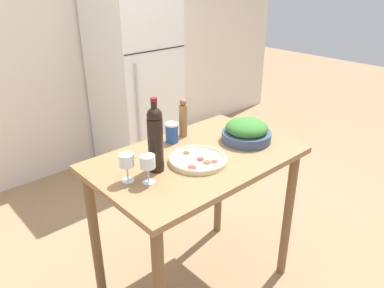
{
  "coord_description": "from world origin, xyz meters",
  "views": [
    {
      "loc": [
        -1.24,
        -1.33,
        1.85
      ],
      "look_at": [
        0.0,
        0.04,
        0.99
      ],
      "focal_mm": 35.0,
      "sensor_mm": 36.0,
      "label": 1
    }
  ],
  "objects_px": {
    "wine_glass_near": "(148,163)",
    "refrigerator": "(135,84)",
    "pepper_mill": "(183,118)",
    "homemade_pizza": "(198,159)",
    "salad_bowl": "(247,131)",
    "salt_canister": "(172,133)",
    "wine_bottle": "(155,138)",
    "wine_glass_far": "(127,162)"
  },
  "relations": [
    {
      "from": "wine_glass_near",
      "to": "refrigerator",
      "type": "bearing_deg",
      "value": 57.86
    },
    {
      "from": "pepper_mill",
      "to": "homemade_pizza",
      "type": "height_order",
      "value": "pepper_mill"
    },
    {
      "from": "pepper_mill",
      "to": "salad_bowl",
      "type": "distance_m",
      "value": 0.38
    },
    {
      "from": "pepper_mill",
      "to": "salt_canister",
      "type": "xyz_separation_m",
      "value": [
        -0.11,
        -0.02,
        -0.05
      ]
    },
    {
      "from": "wine_bottle",
      "to": "refrigerator",
      "type": "bearing_deg",
      "value": 59.36
    },
    {
      "from": "wine_glass_far",
      "to": "pepper_mill",
      "type": "height_order",
      "value": "pepper_mill"
    },
    {
      "from": "salad_bowl",
      "to": "homemade_pizza",
      "type": "xyz_separation_m",
      "value": [
        -0.4,
        -0.01,
        -0.05
      ]
    },
    {
      "from": "homemade_pizza",
      "to": "salt_canister",
      "type": "relative_size",
      "value": 2.64
    },
    {
      "from": "wine_glass_near",
      "to": "wine_glass_far",
      "type": "height_order",
      "value": "same"
    },
    {
      "from": "salt_canister",
      "to": "salad_bowl",
      "type": "bearing_deg",
      "value": -40.08
    },
    {
      "from": "refrigerator",
      "to": "wine_glass_far",
      "type": "bearing_deg",
      "value": -124.95
    },
    {
      "from": "wine_bottle",
      "to": "salad_bowl",
      "type": "relative_size",
      "value": 1.31
    },
    {
      "from": "wine_glass_far",
      "to": "pepper_mill",
      "type": "relative_size",
      "value": 0.61
    },
    {
      "from": "refrigerator",
      "to": "wine_glass_far",
      "type": "distance_m",
      "value": 1.98
    },
    {
      "from": "wine_glass_near",
      "to": "pepper_mill",
      "type": "height_order",
      "value": "pepper_mill"
    },
    {
      "from": "wine_bottle",
      "to": "wine_glass_far",
      "type": "bearing_deg",
      "value": 178.21
    },
    {
      "from": "refrigerator",
      "to": "salt_canister",
      "type": "distance_m",
      "value": 1.57
    },
    {
      "from": "refrigerator",
      "to": "salad_bowl",
      "type": "distance_m",
      "value": 1.73
    },
    {
      "from": "wine_glass_near",
      "to": "homemade_pizza",
      "type": "distance_m",
      "value": 0.33
    },
    {
      "from": "wine_glass_far",
      "to": "salt_canister",
      "type": "xyz_separation_m",
      "value": [
        0.44,
        0.21,
        -0.04
      ]
    },
    {
      "from": "wine_glass_near",
      "to": "pepper_mill",
      "type": "xyz_separation_m",
      "value": [
        0.48,
        0.31,
        0.01
      ]
    },
    {
      "from": "salad_bowl",
      "to": "pepper_mill",
      "type": "bearing_deg",
      "value": 126.77
    },
    {
      "from": "salad_bowl",
      "to": "salt_canister",
      "type": "relative_size",
      "value": 2.46
    },
    {
      "from": "wine_glass_far",
      "to": "wine_bottle",
      "type": "bearing_deg",
      "value": -1.79
    },
    {
      "from": "wine_glass_far",
      "to": "homemade_pizza",
      "type": "distance_m",
      "value": 0.4
    },
    {
      "from": "refrigerator",
      "to": "wine_glass_near",
      "type": "bearing_deg",
      "value": -122.14
    },
    {
      "from": "homemade_pizza",
      "to": "wine_glass_far",
      "type": "bearing_deg",
      "value": 167.99
    },
    {
      "from": "wine_glass_far",
      "to": "salad_bowl",
      "type": "height_order",
      "value": "wine_glass_far"
    },
    {
      "from": "wine_bottle",
      "to": "pepper_mill",
      "type": "distance_m",
      "value": 0.45
    },
    {
      "from": "salad_bowl",
      "to": "homemade_pizza",
      "type": "distance_m",
      "value": 0.4
    },
    {
      "from": "pepper_mill",
      "to": "salt_canister",
      "type": "bearing_deg",
      "value": -168.16
    },
    {
      "from": "refrigerator",
      "to": "salad_bowl",
      "type": "relative_size",
      "value": 5.87
    },
    {
      "from": "wine_bottle",
      "to": "wine_glass_near",
      "type": "height_order",
      "value": "wine_bottle"
    },
    {
      "from": "wine_glass_near",
      "to": "pepper_mill",
      "type": "relative_size",
      "value": 0.61
    },
    {
      "from": "pepper_mill",
      "to": "salad_bowl",
      "type": "relative_size",
      "value": 0.81
    },
    {
      "from": "wine_glass_far",
      "to": "salad_bowl",
      "type": "relative_size",
      "value": 0.49
    },
    {
      "from": "wine_glass_near",
      "to": "wine_glass_far",
      "type": "bearing_deg",
      "value": 129.76
    },
    {
      "from": "wine_bottle",
      "to": "homemade_pizza",
      "type": "height_order",
      "value": "wine_bottle"
    },
    {
      "from": "refrigerator",
      "to": "salt_canister",
      "type": "xyz_separation_m",
      "value": [
        -0.68,
        -1.41,
        0.14
      ]
    },
    {
      "from": "pepper_mill",
      "to": "wine_glass_far",
      "type": "bearing_deg",
      "value": -157.36
    },
    {
      "from": "wine_glass_far",
      "to": "salad_bowl",
      "type": "distance_m",
      "value": 0.78
    },
    {
      "from": "refrigerator",
      "to": "salt_canister",
      "type": "height_order",
      "value": "refrigerator"
    }
  ]
}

